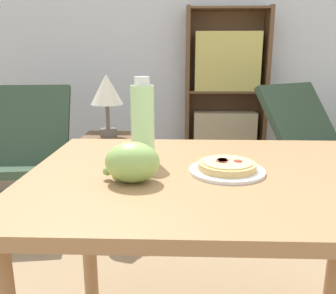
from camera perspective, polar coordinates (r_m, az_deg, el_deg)
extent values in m
cube|color=silver|center=(3.59, 4.77, 17.69)|extent=(8.00, 0.05, 2.60)
cube|color=#A37549|center=(1.08, 9.19, -4.74)|extent=(1.17, 0.83, 0.03)
cylinder|color=#A37549|center=(1.60, -12.68, -13.11)|extent=(0.06, 0.06, 0.72)
cylinder|color=white|center=(1.06, 9.41, -3.79)|extent=(0.22, 0.22, 0.01)
cylinder|color=#DBB26B|center=(1.06, 9.44, -3.02)|extent=(0.17, 0.17, 0.02)
cylinder|color=#EACC7A|center=(1.06, 9.46, -2.40)|extent=(0.15, 0.15, 0.00)
cylinder|color=#A83328|center=(1.06, 8.79, -2.03)|extent=(0.03, 0.03, 0.00)
cylinder|color=#A83328|center=(1.06, 8.61, -2.17)|extent=(0.03, 0.03, 0.00)
cylinder|color=#A83328|center=(1.07, 8.74, -1.95)|extent=(0.02, 0.02, 0.00)
cylinder|color=#A83328|center=(1.06, 11.17, -2.22)|extent=(0.02, 0.02, 0.00)
cylinder|color=#A83328|center=(1.05, 8.75, -2.31)|extent=(0.02, 0.02, 0.00)
ellipsoid|color=#93BC5B|center=(0.96, -5.74, -2.43)|extent=(0.15, 0.12, 0.11)
sphere|color=#93BC5B|center=(1.00, -9.73, -3.81)|extent=(0.03, 0.03, 0.03)
sphere|color=#93BC5B|center=(1.00, -4.12, -2.98)|extent=(0.02, 0.02, 0.02)
sphere|color=#93BC5B|center=(0.95, -4.65, -1.93)|extent=(0.03, 0.03, 0.03)
sphere|color=#93BC5B|center=(1.01, -7.30, -3.89)|extent=(0.02, 0.02, 0.02)
sphere|color=#93BC5B|center=(0.99, -6.44, -3.82)|extent=(0.03, 0.03, 0.03)
sphere|color=#93BC5B|center=(1.03, -5.77, -2.90)|extent=(0.03, 0.03, 0.03)
sphere|color=#93BC5B|center=(0.98, -7.15, -3.90)|extent=(0.02, 0.02, 0.02)
sphere|color=#93BC5B|center=(0.98, -8.27, -4.62)|extent=(0.02, 0.02, 0.02)
sphere|color=#93BC5B|center=(0.98, -2.90, -2.28)|extent=(0.02, 0.02, 0.02)
sphere|color=#93BC5B|center=(0.96, -4.43, -1.92)|extent=(0.03, 0.03, 0.03)
cylinder|color=#B7EAA3|center=(1.15, -4.09, 3.80)|extent=(0.08, 0.08, 0.24)
cylinder|color=white|center=(1.14, -4.21, 10.52)|extent=(0.05, 0.05, 0.03)
cube|color=slate|center=(2.71, -22.44, -9.24)|extent=(0.67, 0.63, 0.10)
cube|color=#334733|center=(2.54, -23.81, -3.49)|extent=(0.71, 0.59, 0.14)
cube|color=#334733|center=(2.77, -22.27, 3.22)|extent=(0.70, 0.50, 0.55)
cube|color=slate|center=(2.95, 23.23, -7.47)|extent=(0.81, 0.80, 0.10)
cube|color=#334733|center=(2.80, 24.31, -2.01)|extent=(0.82, 0.79, 0.14)
cube|color=#334733|center=(2.92, 20.56, 3.90)|extent=(0.76, 0.72, 0.55)
cube|color=brown|center=(3.45, 3.11, 8.92)|extent=(0.04, 0.25, 1.52)
cube|color=brown|center=(3.54, 15.21, 8.59)|extent=(0.04, 0.25, 1.52)
cube|color=brown|center=(3.59, 9.01, 8.98)|extent=(0.77, 0.01, 1.52)
cube|color=brown|center=(3.62, 8.77, -2.97)|extent=(0.70, 0.24, 0.02)
cube|color=tan|center=(3.53, 8.98, 1.24)|extent=(0.60, 0.17, 0.53)
cube|color=brown|center=(3.48, 9.24, 8.80)|extent=(0.70, 0.24, 0.02)
cube|color=#CCBC5B|center=(3.44, 9.47, 13.36)|extent=(0.60, 0.17, 0.53)
cube|color=brown|center=(3.49, 9.76, 21.02)|extent=(0.70, 0.24, 0.02)
cube|color=brown|center=(2.47, -9.25, -4.72)|extent=(0.34, 0.34, 0.57)
cylinder|color=#665B51|center=(2.39, -9.54, 2.34)|extent=(0.11, 0.11, 0.05)
cylinder|color=#665B51|center=(2.37, -9.65, 4.83)|extent=(0.02, 0.02, 0.16)
cone|color=beige|center=(2.35, -9.83, 9.10)|extent=(0.21, 0.21, 0.19)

